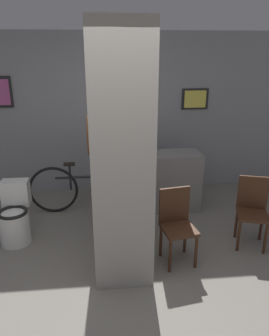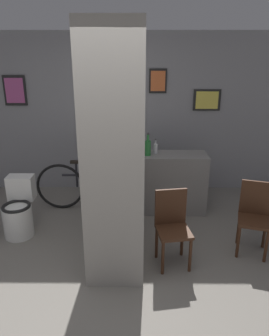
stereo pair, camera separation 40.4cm
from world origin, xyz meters
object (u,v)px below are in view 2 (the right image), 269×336
at_px(chair_near_pillar, 172,225).
at_px(bicycle, 94,186).
at_px(bottle_tall, 148,147).
at_px(chair_by_doorway, 254,215).
at_px(toilet, 19,212).

bearing_deg(chair_near_pillar, bicycle, 119.05).
bearing_deg(bottle_tall, chair_by_doorway, -38.60).
xyz_separation_m(bicycle, bottle_tall, (0.80, -0.09, 0.64)).
bearing_deg(toilet, chair_near_pillar, -17.01).
bearing_deg(bottle_tall, toilet, -159.53).
relative_size(toilet, chair_by_doorway, 0.86).
height_order(chair_near_pillar, bottle_tall, bottle_tall).
distance_m(chair_by_doorway, bottle_tall, 1.69).
bearing_deg(chair_near_pillar, chair_by_doorway, 4.29).
xyz_separation_m(chair_by_doorway, bicycle, (-2.05, 1.08, -0.10)).
relative_size(toilet, bicycle, 0.43).
distance_m(chair_by_doorway, bicycle, 2.32).
bearing_deg(chair_by_doorway, bottle_tall, 158.13).
xyz_separation_m(chair_near_pillar, chair_by_doorway, (1.00, 0.24, 0.00)).
distance_m(toilet, chair_near_pillar, 2.05).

